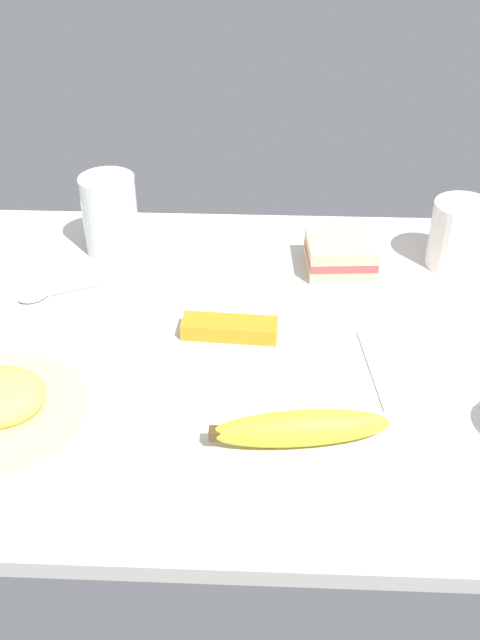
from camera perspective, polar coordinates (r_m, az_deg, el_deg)
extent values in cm
cube|color=beige|center=(89.08, 0.00, -2.09)|extent=(90.00, 64.00, 2.00)
cylinder|color=#EAE58C|center=(82.25, -17.77, -6.52)|extent=(17.32, 17.32, 1.20)
cylinder|color=white|center=(104.79, 16.49, 6.29)|extent=(7.97, 7.97, 9.22)
cylinder|color=black|center=(102.94, 16.87, 8.27)|extent=(7.01, 7.01, 0.40)
cube|color=beige|center=(102.46, 7.66, 4.35)|extent=(9.56, 8.72, 1.60)
cube|color=#C14C4C|center=(101.74, 7.72, 5.02)|extent=(9.56, 8.72, 1.20)
cube|color=beige|center=(101.04, 7.78, 5.71)|extent=(9.56, 8.72, 1.60)
cylinder|color=silver|center=(105.26, -9.94, 7.98)|extent=(7.62, 7.62, 11.05)
cylinder|color=white|center=(105.85, -9.87, 7.37)|extent=(6.86, 6.86, 8.48)
ellipsoid|color=yellow|center=(74.74, 4.70, -8.28)|extent=(18.37, 5.98, 3.67)
cube|color=#4C3819|center=(73.99, -1.94, -8.71)|extent=(1.20, 1.20, 1.20)
ellipsoid|color=silver|center=(98.88, -15.63, 1.69)|extent=(4.29, 3.76, 0.80)
cylinder|color=silver|center=(99.51, -12.56, 2.41)|extent=(6.90, 3.92, 0.70)
cube|color=orange|center=(88.74, -0.80, -0.64)|extent=(11.60, 4.21, 2.00)
cube|color=white|center=(87.13, 14.38, -3.47)|extent=(15.48, 15.48, 0.30)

